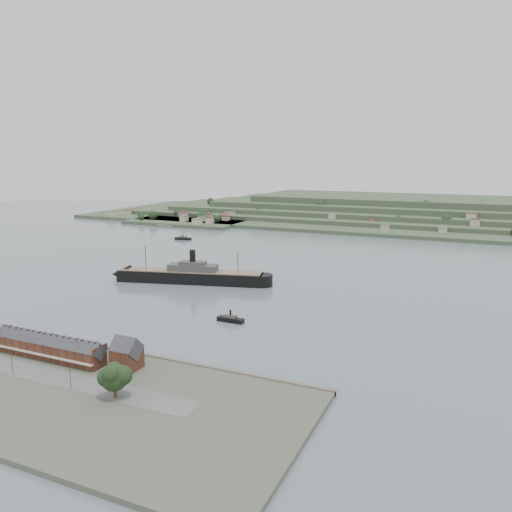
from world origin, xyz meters
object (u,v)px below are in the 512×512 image
at_px(fig_tree, 114,377).
at_px(steamship, 186,275).
at_px(tugboat, 231,319).
at_px(terrace_row, 50,347).
at_px(gabled_building, 127,354).

bearing_deg(fig_tree, steamship, 113.73).
relative_size(steamship, tugboat, 7.69).
bearing_deg(fig_tree, terrace_row, 160.25).
bearing_deg(fig_tree, tugboat, 91.90).
bearing_deg(tugboat, gabled_building, -96.79).
bearing_deg(steamship, terrace_row, -81.76).
relative_size(terrace_row, fig_tree, 4.24).
bearing_deg(terrace_row, fig_tree, -19.75).
distance_m(terrace_row, fig_tree, 52.77).
bearing_deg(tugboat, steamship, 136.74).
height_order(terrace_row, tugboat, terrace_row).
xyz_separation_m(terrace_row, gabled_building, (37.50, 4.02, 1.34)).
height_order(gabled_building, steamship, steamship).
xyz_separation_m(steamship, fig_tree, (70.07, -159.37, 4.83)).
distance_m(terrace_row, gabled_building, 37.74).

